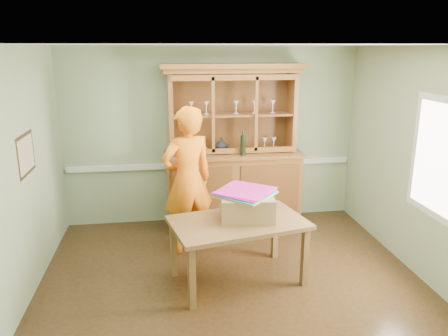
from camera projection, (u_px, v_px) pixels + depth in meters
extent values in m
plane|color=#432D15|center=(232.00, 280.00, 5.19)|extent=(4.50, 4.50, 0.00)
plane|color=white|center=(233.00, 45.00, 4.46)|extent=(4.50, 4.50, 0.00)
plane|color=#8DA47B|center=(212.00, 136.00, 6.73)|extent=(4.50, 0.00, 4.50)
plane|color=#8DA47B|center=(18.00, 180.00, 4.52)|extent=(0.00, 4.00, 4.00)
plane|color=#8DA47B|center=(421.00, 164.00, 5.13)|extent=(0.00, 4.00, 4.00)
plane|color=#8DA47B|center=(280.00, 253.00, 2.92)|extent=(4.50, 0.00, 4.50)
cube|color=silver|center=(212.00, 165.00, 6.83)|extent=(4.41, 0.05, 0.08)
cube|color=#322114|center=(26.00, 154.00, 4.75)|extent=(0.03, 0.60, 0.46)
cube|color=beige|center=(27.00, 154.00, 4.76)|extent=(0.01, 0.52, 0.38)
cube|color=silver|center=(436.00, 158.00, 4.81)|extent=(0.03, 0.96, 1.36)
cube|color=white|center=(436.00, 158.00, 4.80)|extent=(0.01, 0.80, 1.20)
cube|color=brown|center=(233.00, 190.00, 6.70)|extent=(2.00, 0.61, 1.11)
cube|color=brown|center=(233.00, 154.00, 6.53)|extent=(2.06, 0.68, 0.04)
cube|color=brown|center=(230.00, 111.00, 6.65)|extent=(1.89, 0.04, 1.16)
cube|color=brown|center=(171.00, 114.00, 6.34)|extent=(0.07, 0.42, 1.16)
cube|color=brown|center=(292.00, 111.00, 6.59)|extent=(0.07, 0.42, 1.16)
cube|color=brown|center=(233.00, 70.00, 6.30)|extent=(2.00, 0.49, 0.07)
cube|color=brown|center=(233.00, 66.00, 6.27)|extent=(2.09, 0.53, 0.07)
cube|color=brown|center=(232.00, 115.00, 6.48)|extent=(1.75, 0.37, 0.03)
imported|color=#B2B2B7|center=(221.00, 144.00, 6.57)|extent=(0.20, 0.20, 0.21)
imported|color=gold|center=(199.00, 150.00, 6.55)|extent=(0.24, 0.24, 0.06)
cylinder|color=black|center=(243.00, 143.00, 6.32)|extent=(0.08, 0.08, 0.35)
cube|color=brown|center=(238.00, 223.00, 5.01)|extent=(1.68, 1.22, 0.05)
cube|color=brown|center=(192.00, 278.00, 4.54)|extent=(0.08, 0.08, 0.71)
cube|color=brown|center=(174.00, 249.00, 5.22)|extent=(0.08, 0.08, 0.71)
cube|color=brown|center=(305.00, 257.00, 5.01)|extent=(0.08, 0.08, 0.71)
cube|color=brown|center=(275.00, 232.00, 5.68)|extent=(0.08, 0.08, 0.71)
cube|color=#94784C|center=(247.00, 207.00, 5.04)|extent=(0.64, 0.53, 0.28)
cube|color=yellow|center=(244.00, 194.00, 5.03)|extent=(0.80, 0.80, 0.01)
cube|color=green|center=(244.00, 193.00, 5.03)|extent=(0.80, 0.80, 0.01)
cube|color=#2CB1D1|center=(244.00, 193.00, 5.02)|extent=(0.80, 0.80, 0.01)
cube|color=pink|center=(244.00, 192.00, 5.02)|extent=(0.80, 0.80, 0.01)
cube|color=#C31DAB|center=(244.00, 191.00, 5.02)|extent=(0.80, 0.80, 0.01)
cube|color=#D9218F|center=(244.00, 190.00, 5.02)|extent=(0.80, 0.80, 0.01)
imported|color=orange|center=(188.00, 180.00, 5.75)|extent=(0.84, 0.70, 1.96)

